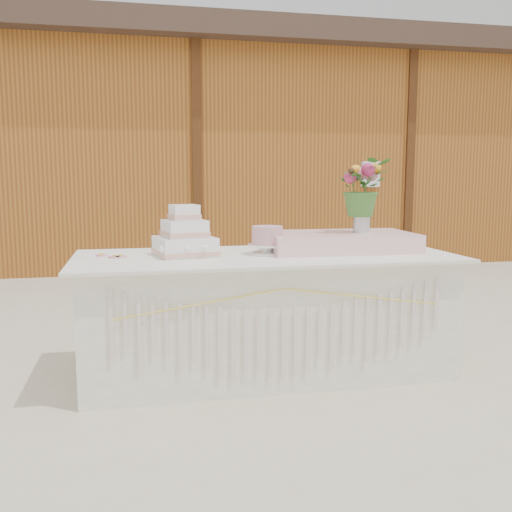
% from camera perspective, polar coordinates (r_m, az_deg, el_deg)
% --- Properties ---
extents(ground, '(80.00, 80.00, 0.00)m').
position_cam_1_polar(ground, '(3.81, 0.96, -11.40)').
color(ground, beige).
rests_on(ground, ground).
extents(barn, '(12.60, 4.60, 3.30)m').
position_cam_1_polar(barn, '(9.54, -7.31, 10.33)').
color(barn, '#935B1E').
rests_on(barn, ground).
extents(cake_table, '(2.40, 1.00, 0.77)m').
position_cam_1_polar(cake_table, '(3.70, 0.99, -5.75)').
color(cake_table, white).
rests_on(cake_table, ground).
extents(wedding_cake, '(0.42, 0.42, 0.32)m').
position_cam_1_polar(wedding_cake, '(3.61, -7.14, 1.77)').
color(wedding_cake, white).
rests_on(wedding_cake, cake_table).
extents(pink_cake_stand, '(0.25, 0.25, 0.18)m').
position_cam_1_polar(pink_cake_stand, '(3.63, 1.14, 1.75)').
color(pink_cake_stand, white).
rests_on(pink_cake_stand, cake_table).
extents(satin_runner, '(0.98, 0.60, 0.12)m').
position_cam_1_polar(satin_runner, '(3.86, 8.37, 1.43)').
color(satin_runner, '#FECDCC').
rests_on(satin_runner, cake_table).
extents(flower_vase, '(0.11, 0.11, 0.16)m').
position_cam_1_polar(flower_vase, '(3.89, 10.50, 3.48)').
color(flower_vase, silver).
rests_on(flower_vase, satin_runner).
extents(bouquet, '(0.38, 0.34, 0.39)m').
position_cam_1_polar(bouquet, '(3.87, 10.60, 7.49)').
color(bouquet, '#3B6E2C').
rests_on(bouquet, flower_vase).
extents(loose_flowers, '(0.18, 0.38, 0.02)m').
position_cam_1_polar(loose_flowers, '(3.56, -14.32, -0.10)').
color(loose_flowers, pink).
rests_on(loose_flowers, cake_table).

